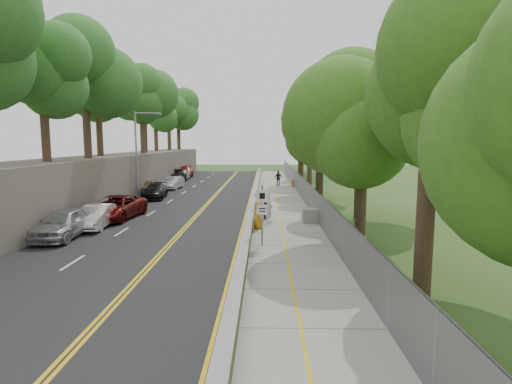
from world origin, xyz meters
The scene contains 26 objects.
ground centered at (0.00, 0.00, 0.00)m, with size 140.00×140.00×0.00m, color #33511E.
road centered at (-5.40, 15.00, 0.02)m, with size 11.20×66.00×0.04m, color black.
sidewalk centered at (2.55, 15.00, 0.03)m, with size 4.20×66.00×0.05m, color gray.
jersey_barrier centered at (0.25, 15.00, 0.30)m, with size 0.42×66.00×0.60m, color #94C432.
rock_embankment centered at (-13.50, 15.00, 2.00)m, with size 5.00×66.00×4.00m, color #595147.
chainlink_fence centered at (4.65, 15.00, 1.00)m, with size 0.04×66.00×2.00m, color slate.
trees_embankment centered at (-13.00, 15.00, 10.50)m, with size 6.40×66.00×13.00m, color #347429, non-canonical shape.
trees_fenceside centered at (7.00, 15.00, 7.00)m, with size 7.00×66.00×14.00m, color #417621, non-canonical shape.
streetlight centered at (-10.46, 14.00, 4.64)m, with size 2.52×0.22×8.00m.
signpost centered at (1.05, -3.02, 1.96)m, with size 0.62×0.09×3.10m.
construction_barrel centered at (4.30, 23.40, 0.47)m, with size 0.51×0.51×0.83m, color #F64724.
concrete_block centered at (4.30, 3.00, 0.50)m, with size 1.34×1.00×0.89m, color gray.
car_0 centered at (-9.83, -1.53, 0.86)m, with size 1.94×4.81×1.64m, color #A9A8AE.
car_1 centered at (-9.11, 1.08, 0.75)m, with size 1.49×4.28×1.41m, color silver.
car_2 centered at (-9.00, 3.88, 0.83)m, with size 2.63×5.70×1.58m, color #63100E.
car_3 centered at (-9.00, 13.76, 0.72)m, with size 1.90×4.68×1.36m, color black.
car_4 centered at (-10.60, 17.72, 0.72)m, with size 1.61×4.00×1.36m, color tan.
car_5 centered at (-9.00, 21.36, 0.71)m, with size 1.42×4.08×1.35m, color silver.
car_6 centered at (-10.60, 30.84, 0.82)m, with size 2.59×5.61×1.56m, color black.
car_7 centered at (-10.60, 35.12, 0.87)m, with size 2.34×5.75×1.67m, color maroon.
car_8 centered at (-10.16, 31.37, 0.79)m, with size 1.76×4.38×1.49m, color silver.
painter_0 centered at (0.75, 1.00, 0.87)m, with size 0.81×0.52×1.65m, color #B87F14.
painter_1 centered at (1.45, 2.67, 0.99)m, with size 0.68×0.45×1.87m, color beige.
painter_2 centered at (1.38, 4.20, 0.94)m, with size 0.86×0.67×1.78m, color #232328.
painter_3 centered at (0.75, 4.33, 0.96)m, with size 1.17×0.67×1.81m, color #9C6846.
person_far centered at (2.80, 24.82, 0.95)m, with size 1.05×0.44×1.79m, color black.
Camera 1 is at (1.17, -22.70, 5.29)m, focal length 28.00 mm.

